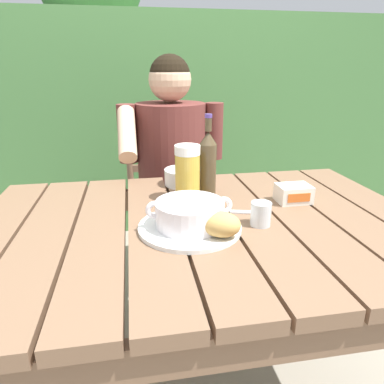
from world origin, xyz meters
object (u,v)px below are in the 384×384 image
(chair_near_diner, at_px, (169,201))
(butter_tub, at_px, (293,193))
(serving_plate, at_px, (190,227))
(soup_bowl, at_px, (190,213))
(beer_glass, at_px, (187,173))
(water_glass_small, at_px, (261,214))
(bread_roll, at_px, (221,224))
(beer_bottle, at_px, (208,162))
(person_eating, at_px, (172,166))
(diner_bowl, at_px, (183,177))
(table_knife, at_px, (229,211))

(chair_near_diner, xyz_separation_m, butter_tub, (0.33, -0.78, 0.30))
(serving_plate, xyz_separation_m, soup_bowl, (-0.00, -0.00, 0.04))
(serving_plate, height_order, butter_tub, butter_tub)
(chair_near_diner, xyz_separation_m, beer_glass, (-0.01, -0.70, 0.37))
(serving_plate, distance_m, water_glass_small, 0.20)
(beer_glass, distance_m, butter_tub, 0.35)
(soup_bowl, bearing_deg, chair_near_diner, 87.49)
(serving_plate, xyz_separation_m, beer_glass, (0.03, 0.22, 0.09))
(bread_roll, relative_size, beer_bottle, 0.46)
(chair_near_diner, distance_m, person_eating, 0.32)
(person_eating, distance_m, serving_plate, 0.72)
(butter_tub, distance_m, diner_bowl, 0.40)
(soup_bowl, relative_size, water_glass_small, 3.53)
(person_eating, bearing_deg, chair_near_diner, 89.16)
(serving_plate, xyz_separation_m, beer_bottle, (0.10, 0.26, 0.11))
(butter_tub, bearing_deg, soup_bowl, -158.61)
(beer_bottle, bearing_deg, person_eating, 98.23)
(soup_bowl, bearing_deg, beer_bottle, 67.76)
(serving_plate, distance_m, beer_glass, 0.24)
(butter_tub, bearing_deg, person_eating, 119.65)
(beer_bottle, bearing_deg, table_knife, -79.22)
(person_eating, height_order, diner_bowl, person_eating)
(water_glass_small, distance_m, butter_tub, 0.23)
(person_eating, height_order, serving_plate, person_eating)
(beer_bottle, bearing_deg, soup_bowl, -112.24)
(serving_plate, bearing_deg, beer_bottle, 67.76)
(chair_near_diner, height_order, diner_bowl, chair_near_diner)
(chair_near_diner, relative_size, person_eating, 0.76)
(person_eating, relative_size, table_knife, 7.12)
(serving_plate, relative_size, beer_bottle, 1.02)
(soup_bowl, bearing_deg, table_knife, 34.11)
(chair_near_diner, height_order, bread_roll, chair_near_diner)
(soup_bowl, relative_size, beer_bottle, 0.86)
(person_eating, distance_m, water_glass_small, 0.75)
(serving_plate, height_order, beer_bottle, beer_bottle)
(butter_tub, bearing_deg, chair_near_diner, 112.69)
(beer_bottle, xyz_separation_m, water_glass_small, (0.09, -0.26, -0.08))
(butter_tub, bearing_deg, bread_roll, -143.84)
(beer_bottle, bearing_deg, water_glass_small, -70.60)
(serving_plate, relative_size, table_knife, 1.66)
(chair_near_diner, relative_size, beer_glass, 5.00)
(chair_near_diner, bearing_deg, table_knife, -83.44)
(soup_bowl, height_order, bread_roll, soup_bowl)
(diner_bowl, bearing_deg, butter_tub, -36.27)
(beer_glass, bearing_deg, bread_roll, -83.36)
(beer_bottle, bearing_deg, diner_bowl, 116.95)
(person_eating, relative_size, serving_plate, 4.29)
(bread_roll, bearing_deg, soup_bowl, 130.60)
(serving_plate, bearing_deg, diner_bowl, 83.96)
(soup_bowl, xyz_separation_m, butter_tub, (0.37, 0.14, -0.02))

